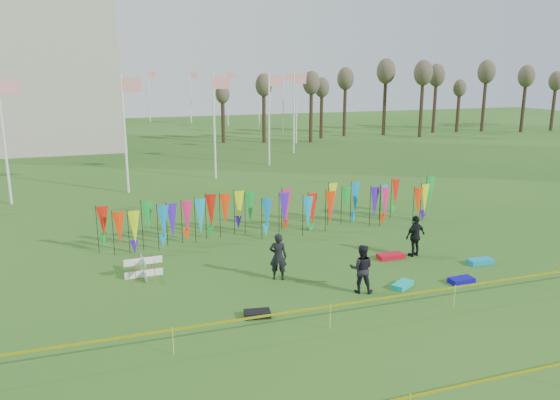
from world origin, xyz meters
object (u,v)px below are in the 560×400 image
object	(u,v)px
person_right	(415,236)
kite_bag_black	(257,314)
box_kite	(144,267)
kite_bag_turquoise	(402,285)
person_mid	(361,269)
person_left	(278,257)
kite_bag_blue	(461,280)
kite_bag_red	(391,256)
kite_bag_teal	(480,261)

from	to	relation	value
person_right	kite_bag_black	bearing A→B (deg)	9.34
box_kite	person_right	xyz separation A→B (m)	(11.99, -1.31, 0.52)
box_kite	kite_bag_turquoise	size ratio (longest dim) A/B	0.89
box_kite	person_mid	bearing A→B (deg)	-28.56
person_mid	person_left	bearing A→B (deg)	-14.33
box_kite	person_mid	xyz separation A→B (m)	(7.77, -4.23, 0.51)
person_right	kite_bag_blue	bearing A→B (deg)	76.49
kite_bag_red	kite_bag_black	xyz separation A→B (m)	(-7.42, -3.74, -0.01)
person_mid	kite_bag_black	distance (m)	4.54
kite_bag_turquoise	person_left	bearing A→B (deg)	151.23
box_kite	kite_bag_blue	distance (m)	12.91
person_mid	kite_bag_teal	distance (m)	6.56
person_mid	kite_bag_blue	world-z (taller)	person_mid
kite_bag_red	kite_bag_black	distance (m)	8.31
person_right	kite_bag_red	distance (m)	1.47
kite_bag_blue	person_left	bearing A→B (deg)	158.09
person_right	kite_bag_turquoise	size ratio (longest dim) A/B	1.95
person_right	kite_bag_red	bearing A→B (deg)	-16.07
person_mid	kite_bag_turquoise	distance (m)	1.96
person_right	kite_bag_black	distance (m)	9.41
kite_bag_red	kite_bag_blue	bearing A→B (deg)	-70.56
person_left	kite_bag_red	size ratio (longest dim) A/B	1.61
person_mid	kite_bag_turquoise	bearing A→B (deg)	-157.58
person_left	kite_bag_turquoise	xyz separation A→B (m)	(4.36, -2.39, -0.88)
person_right	kite_bag_red	size ratio (longest dim) A/B	1.58
kite_bag_turquoise	kite_bag_red	bearing A→B (deg)	67.70
box_kite	person_left	bearing A→B (deg)	-20.83
person_mid	person_right	world-z (taller)	person_right
box_kite	person_right	size ratio (longest dim) A/B	0.46
box_kite	kite_bag_teal	xyz separation A→B (m)	(14.18, -3.15, -0.33)
kite_bag_black	kite_bag_teal	distance (m)	10.96
person_right	kite_bag_blue	size ratio (longest dim) A/B	1.91
box_kite	kite_bag_teal	distance (m)	14.53
person_mid	kite_bag_turquoise	size ratio (longest dim) A/B	1.94
kite_bag_red	kite_bag_teal	world-z (taller)	kite_bag_red
kite_bag_turquoise	kite_bag_red	world-z (taller)	kite_bag_red
person_right	kite_bag_blue	distance (m)	3.51
person_left	kite_bag_blue	bearing A→B (deg)	-178.17
box_kite	kite_bag_red	size ratio (longest dim) A/B	0.72
box_kite	kite_bag_red	bearing A→B (deg)	-6.69
kite_bag_blue	kite_bag_teal	size ratio (longest dim) A/B	0.90
box_kite	kite_bag_turquoise	xyz separation A→B (m)	(9.53, -4.36, -0.34)
kite_bag_blue	kite_bag_teal	distance (m)	2.67
box_kite	kite_bag_blue	xyz separation A→B (m)	(12.02, -4.72, -0.33)
person_mid	kite_bag_red	world-z (taller)	person_mid
person_right	kite_bag_blue	world-z (taller)	person_right
box_kite	kite_bag_turquoise	bearing A→B (deg)	-24.59
kite_bag_turquoise	kite_bag_black	world-z (taller)	kite_bag_black
person_right	kite_bag_teal	bearing A→B (deg)	126.04
person_right	box_kite	bearing A→B (deg)	-20.11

